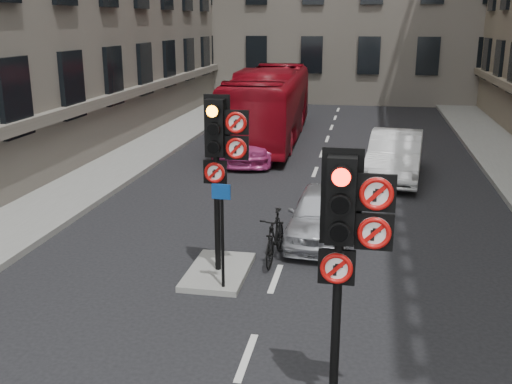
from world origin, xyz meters
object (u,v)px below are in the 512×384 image
(car_white, at_px, (395,156))
(signal_far, at_px, (220,147))
(car_pink, at_px, (251,138))
(signal_near, at_px, (347,229))
(bus_red, at_px, (269,105))
(car_silver, at_px, (322,214))
(motorcyclist, at_px, (334,200))
(motorcycle, at_px, (275,236))
(info_sign, at_px, (222,221))

(car_white, bearing_deg, signal_far, -107.89)
(car_white, height_order, car_pink, car_white)
(signal_near, relative_size, bus_red, 0.32)
(car_silver, xyz_separation_m, motorcyclist, (0.25, 0.70, 0.14))
(car_silver, height_order, car_pink, car_pink)
(bus_red, bearing_deg, signal_far, -86.20)
(car_pink, xyz_separation_m, motorcyclist, (3.57, -7.63, 0.00))
(signal_far, bearing_deg, signal_near, -56.98)
(signal_near, bearing_deg, bus_red, 102.29)
(car_white, height_order, bus_red, bus_red)
(motorcycle, height_order, info_sign, info_sign)
(signal_near, distance_m, car_white, 12.81)
(motorcyclist, bearing_deg, motorcycle, 48.75)
(car_silver, xyz_separation_m, motorcycle, (-0.90, -1.51, -0.09))
(motorcycle, bearing_deg, signal_near, -69.06)
(signal_far, height_order, car_silver, signal_far)
(info_sign, bearing_deg, motorcycle, 71.31)
(motorcycle, distance_m, motorcyclist, 2.50)
(bus_red, bearing_deg, motorcyclist, -74.36)
(car_pink, height_order, info_sign, info_sign)
(signal_near, height_order, signal_far, signal_far)
(signal_near, height_order, car_white, signal_near)
(car_pink, relative_size, bus_red, 0.47)
(signal_far, xyz_separation_m, motorcycle, (0.94, 1.01, -2.16))
(signal_near, bearing_deg, signal_far, 123.02)
(bus_red, bearing_deg, motorcycle, -81.82)
(car_pink, xyz_separation_m, motorcycle, (2.42, -9.84, -0.22))
(signal_far, relative_size, car_pink, 0.68)
(car_white, bearing_deg, signal_near, -89.60)
(car_white, height_order, motorcycle, car_white)
(motorcycle, xyz_separation_m, info_sign, (-0.73, -1.82, 0.91))
(bus_red, distance_m, info_sign, 15.20)
(motorcycle, bearing_deg, car_pink, 106.45)
(car_silver, height_order, bus_red, bus_red)
(car_silver, distance_m, info_sign, 3.79)
(car_silver, height_order, info_sign, info_sign)
(car_silver, distance_m, motorcyclist, 0.75)
(car_white, xyz_separation_m, motorcycle, (-2.82, -7.62, -0.23))
(car_silver, relative_size, car_pink, 0.70)
(car_pink, bearing_deg, signal_far, -83.57)
(car_silver, xyz_separation_m, bus_red, (-3.22, 11.79, 0.91))
(signal_near, distance_m, bus_red, 18.76)
(car_white, xyz_separation_m, motorcyclist, (-1.67, -5.41, -0.01))
(signal_near, height_order, car_pink, signal_near)
(signal_far, relative_size, bus_red, 0.32)
(info_sign, bearing_deg, motorcyclist, 68.19)
(car_pink, bearing_deg, car_silver, -69.63)
(motorcycle, relative_size, info_sign, 0.87)
(signal_far, bearing_deg, car_white, 66.47)
(motorcycle, bearing_deg, bus_red, 102.53)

